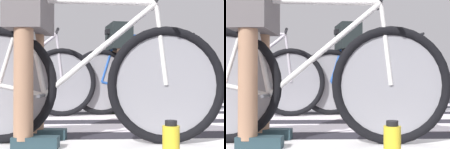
# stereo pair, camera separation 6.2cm
# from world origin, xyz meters

# --- Properties ---
(ground) EXTENTS (18.00, 14.00, 0.02)m
(ground) POSITION_xyz_m (0.00, 0.00, 0.01)
(ground) COLOR #28272F
(crosswalk_markings) EXTENTS (5.46, 4.99, 0.00)m
(crosswalk_markings) POSITION_xyz_m (0.04, 0.01, 0.02)
(crosswalk_markings) COLOR silver
(crosswalk_markings) RESTS_ON ground
(bicycle_1_of_3) EXTENTS (1.74, 0.52, 0.93)m
(bicycle_1_of_3) POSITION_xyz_m (-0.26, -0.64, 0.41)
(bicycle_1_of_3) COLOR black
(bicycle_1_of_3) RESTS_ON ground
(cyclist_1_of_3) EXTENTS (0.34, 0.42, 0.96)m
(cyclist_1_of_3) POSITION_xyz_m (-0.57, -0.62, 0.64)
(cyclist_1_of_3) COLOR #A87A5B
(cyclist_1_of_3) RESTS_ON ground
(bicycle_2_of_3) EXTENTS (1.72, 0.54, 0.93)m
(bicycle_2_of_3) POSITION_xyz_m (-1.01, 0.75, 0.41)
(bicycle_2_of_3) COLOR black
(bicycle_2_of_3) RESTS_ON ground
(bicycle_3_of_3) EXTENTS (1.72, 0.54, 0.93)m
(bicycle_3_of_3) POSITION_xyz_m (0.41, 1.04, 0.41)
(bicycle_3_of_3) COLOR black
(bicycle_3_of_3) RESTS_ON ground
(cyclist_3_of_3) EXTENTS (0.37, 0.44, 0.99)m
(cyclist_3_of_3) POSITION_xyz_m (0.11, 0.99, 0.66)
(cyclist_3_of_3) COLOR #A87A5B
(cyclist_3_of_3) RESTS_ON ground
(water_bottle) EXTENTS (0.08, 0.08, 0.21)m
(water_bottle) POSITION_xyz_m (0.16, -1.21, 0.12)
(water_bottle) COLOR gold
(water_bottle) RESTS_ON ground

